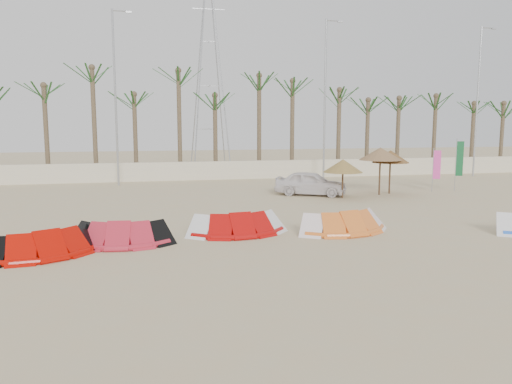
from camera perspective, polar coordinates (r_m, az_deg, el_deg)
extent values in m
plane|color=tan|center=(14.43, 5.23, -8.36)|extent=(120.00, 120.00, 0.00)
cube|color=beige|center=(35.60, -5.60, 2.45)|extent=(60.00, 0.30, 1.30)
cylinder|color=brown|center=(36.69, -12.20, 6.54)|extent=(0.32, 0.32, 6.50)
ellipsoid|color=#194719|center=(36.76, -12.35, 11.61)|extent=(4.00, 4.00, 2.40)
cylinder|color=brown|center=(38.10, 3.12, 6.75)|extent=(0.32, 0.32, 6.50)
ellipsoid|color=#194719|center=(38.17, 3.16, 11.64)|extent=(4.00, 4.00, 2.40)
cylinder|color=brown|center=(41.91, 16.50, 6.55)|extent=(0.32, 0.32, 6.50)
ellipsoid|color=#194719|center=(41.98, 16.67, 10.98)|extent=(4.00, 4.00, 2.40)
cylinder|color=brown|center=(46.31, 25.24, 6.22)|extent=(0.32, 0.32, 6.50)
ellipsoid|color=#194719|center=(46.37, 25.48, 10.23)|extent=(4.00, 4.00, 2.40)
cylinder|color=#A5A8AD|center=(33.26, -15.77, 10.17)|extent=(0.14, 0.14, 11.00)
cylinder|color=#A5A8AD|center=(33.90, -15.24, 19.36)|extent=(1.00, 0.08, 0.08)
cube|color=#A5A8AD|center=(33.88, -14.34, 19.31)|extent=(0.35, 0.14, 0.10)
cylinder|color=#A5A8AD|center=(35.40, 7.87, 10.24)|extent=(0.14, 0.14, 11.00)
cylinder|color=#A5A8AD|center=(36.20, 8.83, 18.78)|extent=(1.00, 0.08, 0.08)
cube|color=#A5A8AD|center=(36.37, 9.60, 18.63)|extent=(0.35, 0.14, 0.10)
cylinder|color=#A5A8AD|center=(41.13, 23.97, 9.31)|extent=(0.14, 0.14, 11.00)
cylinder|color=#A5A8AD|center=(41.96, 24.97, 16.64)|extent=(1.00, 0.08, 0.08)
cube|color=#A5A8AD|center=(42.25, 25.53, 16.48)|extent=(0.35, 0.14, 0.10)
cylinder|color=#B30900|center=(16.63, -23.02, -6.42)|extent=(3.06, 1.75, 0.20)
cube|color=black|center=(16.48, -17.79, -5.75)|extent=(1.05, 1.25, 0.40)
cylinder|color=#BA2234|center=(17.22, -15.17, -5.58)|extent=(3.08, 0.57, 0.20)
cube|color=black|center=(17.41, -19.74, -5.12)|extent=(0.73, 1.16, 0.40)
cube|color=black|center=(17.27, -10.56, -4.88)|extent=(0.73, 1.16, 0.40)
cylinder|color=#AC0907|center=(18.21, -2.09, -4.57)|extent=(3.31, 0.56, 0.20)
cube|color=silver|center=(18.07, -6.80, -4.23)|extent=(0.72, 1.16, 0.40)
cube|color=silver|center=(18.59, 2.38, -3.83)|extent=(0.72, 1.16, 0.40)
cylinder|color=orange|center=(18.80, 10.08, -4.28)|extent=(3.25, 0.87, 0.20)
cube|color=silver|center=(18.35, 5.71, -4.02)|extent=(0.81, 1.20, 0.40)
cube|color=silver|center=(19.47, 14.00, -3.53)|extent=(0.81, 1.20, 0.40)
cube|color=silver|center=(20.45, 26.06, -3.56)|extent=(0.79, 1.19, 0.40)
cylinder|color=#4C331E|center=(27.11, 9.87, 1.39)|extent=(0.10, 0.10, 2.00)
cone|color=#9F7E40|center=(27.04, 9.91, 2.97)|extent=(2.12, 2.12, 0.70)
cylinder|color=#4C331E|center=(28.81, 13.97, 2.22)|extent=(0.10, 0.10, 2.56)
cone|color=#987049|center=(28.73, 14.03, 4.27)|extent=(2.39, 2.39, 0.70)
cylinder|color=#4C331E|center=(29.43, 15.05, 2.12)|extent=(0.10, 0.10, 2.38)
cone|color=brown|center=(29.36, 15.12, 3.94)|extent=(2.11, 2.11, 0.70)
cylinder|color=#A5A8AD|center=(31.01, 19.56, 2.39)|extent=(0.04, 0.04, 2.57)
cube|color=#EB40A7|center=(31.10, 19.93, 2.96)|extent=(0.40, 0.18, 1.67)
cylinder|color=#A5A8AD|center=(31.58, 21.86, 2.88)|extent=(0.04, 0.04, 3.12)
cube|color=#115329|center=(31.67, 22.22, 3.55)|extent=(0.41, 0.11, 2.03)
imported|color=white|center=(28.04, 6.28, 1.01)|extent=(4.25, 3.33, 1.35)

